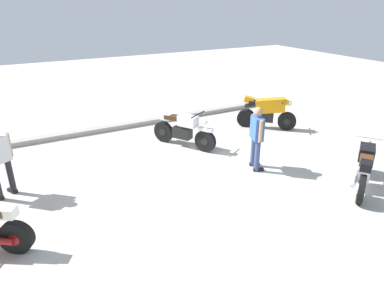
{
  "coord_description": "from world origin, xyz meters",
  "views": [
    {
      "loc": [
        -3.23,
        -6.27,
        4.04
      ],
      "look_at": [
        0.48,
        0.65,
        0.75
      ],
      "focal_mm": 32.44,
      "sensor_mm": 36.0,
      "label": 1
    }
  ],
  "objects_px": {
    "motorcycle_orange_sportbike": "(267,111)",
    "motorcycle_black_cruiser": "(364,167)",
    "person_in_blue_shirt": "(257,135)",
    "motorcycle_silver_cruiser": "(183,130)"
  },
  "relations": [
    {
      "from": "motorcycle_silver_cruiser",
      "to": "motorcycle_black_cruiser",
      "type": "distance_m",
      "value": 4.82
    },
    {
      "from": "motorcycle_black_cruiser",
      "to": "motorcycle_orange_sportbike",
      "type": "xyz_separation_m",
      "value": [
        0.67,
        4.2,
        0.07
      ]
    },
    {
      "from": "motorcycle_silver_cruiser",
      "to": "person_in_blue_shirt",
      "type": "bearing_deg",
      "value": -6.93
    },
    {
      "from": "motorcycle_silver_cruiser",
      "to": "person_in_blue_shirt",
      "type": "distance_m",
      "value": 2.4
    },
    {
      "from": "motorcycle_orange_sportbike",
      "to": "motorcycle_black_cruiser",
      "type": "bearing_deg",
      "value": -56.65
    },
    {
      "from": "person_in_blue_shirt",
      "to": "motorcycle_black_cruiser",
      "type": "bearing_deg",
      "value": -31.78
    },
    {
      "from": "motorcycle_silver_cruiser",
      "to": "motorcycle_black_cruiser",
      "type": "height_order",
      "value": "same"
    },
    {
      "from": "motorcycle_orange_sportbike",
      "to": "person_in_blue_shirt",
      "type": "distance_m",
      "value": 3.18
    },
    {
      "from": "motorcycle_black_cruiser",
      "to": "motorcycle_silver_cruiser",
      "type": "bearing_deg",
      "value": 85.78
    },
    {
      "from": "motorcycle_black_cruiser",
      "to": "person_in_blue_shirt",
      "type": "height_order",
      "value": "person_in_blue_shirt"
    }
  ]
}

